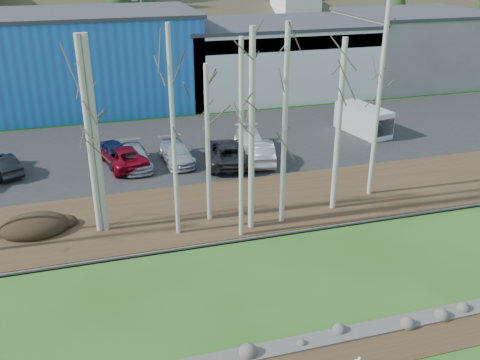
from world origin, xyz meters
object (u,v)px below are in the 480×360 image
object	(u,v)px
car_1	(2,165)
car_7	(251,143)
car_3	(135,157)
van_white	(365,120)
car_8	(176,153)
car_2	(124,156)
car_6	(227,152)
car_5	(261,151)
car_4	(115,153)

from	to	relation	value
car_1	car_7	size ratio (longest dim) A/B	0.77
car_3	van_white	xyz separation A→B (m)	(17.71, 1.91, 0.38)
car_3	car_7	distance (m)	8.04
car_8	van_white	world-z (taller)	van_white
car_2	car_8	bearing A→B (deg)	164.17
car_6	van_white	distance (m)	12.14
car_3	car_5	size ratio (longest dim) A/B	1.00
car_1	car_2	xyz separation A→B (m)	(7.49, -0.72, 0.04)
car_5	van_white	distance (m)	10.14
car_3	car_5	world-z (taller)	car_5
car_1	car_8	distance (m)	10.97
car_2	van_white	world-z (taller)	van_white
car_3	car_2	bearing A→B (deg)	153.57
car_7	van_white	world-z (taller)	van_white
car_5	van_white	bearing A→B (deg)	-148.82
car_5	car_8	distance (m)	5.61
car_5	car_6	world-z (taller)	car_6
car_4	car_8	distance (m)	4.04
car_2	van_white	bearing A→B (deg)	174.09
car_5	car_7	xyz separation A→B (m)	(-0.13, 1.80, -0.01)
car_4	car_6	world-z (taller)	car_6
car_2	car_3	bearing A→B (deg)	145.51
car_4	van_white	xyz separation A→B (m)	(18.87, 0.89, 0.35)
car_1	car_5	world-z (taller)	car_5
van_white	car_6	bearing A→B (deg)	-176.93
van_white	car_8	bearing A→B (deg)	175.95
car_8	car_3	bearing A→B (deg)	177.13
car_7	car_6	bearing A→B (deg)	-135.60
car_2	car_7	bearing A→B (deg)	169.22
car_4	car_7	bearing A→B (deg)	-17.34
car_3	car_8	distance (m)	2.76
car_1	car_6	world-z (taller)	car_6
car_5	car_6	size ratio (longest dim) A/B	0.82
car_8	van_white	bearing A→B (deg)	4.41
car_4	van_white	distance (m)	18.89
car_1	car_4	bearing A→B (deg)	153.80
car_4	car_7	xyz separation A→B (m)	(9.19, -0.70, 0.05)
car_1	car_3	bearing A→B (deg)	146.71
car_2	car_5	xyz separation A→B (m)	(8.84, -1.77, 0.07)
van_white	car_2	bearing A→B (deg)	173.69
car_7	car_2	bearing A→B (deg)	-169.96
car_4	car_7	size ratio (longest dim) A/B	0.79
car_2	car_5	distance (m)	9.02
car_1	car_7	xyz separation A→B (m)	(16.20, -0.70, 0.09)
car_6	car_4	bearing A→B (deg)	-5.21
car_2	car_8	world-z (taller)	car_2
car_2	car_3	distance (m)	0.74
car_2	car_3	size ratio (longest dim) A/B	1.08
car_4	car_5	bearing A→B (deg)	-27.98
car_7	car_4	bearing A→B (deg)	-174.46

